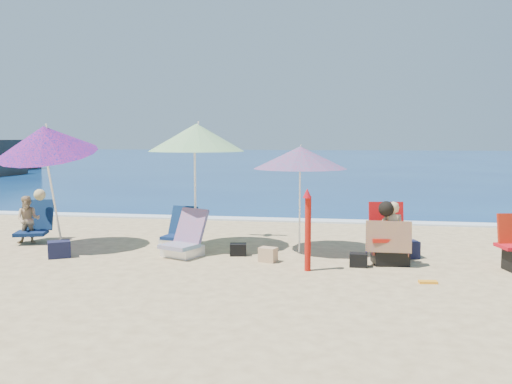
% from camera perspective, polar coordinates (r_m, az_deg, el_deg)
% --- Properties ---
extents(ground, '(120.00, 120.00, 0.00)m').
position_cam_1_polar(ground, '(8.00, 0.95, -8.61)').
color(ground, '#D8BC84').
rests_on(ground, ground).
extents(sea, '(120.00, 80.00, 0.12)m').
position_cam_1_polar(sea, '(52.71, 8.28, 3.42)').
color(sea, navy).
rests_on(sea, ground).
extents(foam, '(120.00, 0.50, 0.04)m').
position_cam_1_polar(foam, '(12.96, 4.32, -3.01)').
color(foam, white).
rests_on(foam, ground).
extents(umbrella_turquoise, '(2.03, 2.03, 1.87)m').
position_cam_1_polar(umbrella_turquoise, '(9.32, 4.70, 3.64)').
color(umbrella_turquoise, white).
rests_on(umbrella_turquoise, ground).
extents(umbrella_striped, '(1.77, 1.77, 2.28)m').
position_cam_1_polar(umbrella_striped, '(9.65, -6.31, 5.75)').
color(umbrella_striped, white).
rests_on(umbrella_striped, ground).
extents(umbrella_blue, '(1.75, 1.82, 2.37)m').
position_cam_1_polar(umbrella_blue, '(10.20, -21.38, 5.13)').
color(umbrella_blue, silver).
rests_on(umbrella_blue, ground).
extents(furled_umbrella, '(0.14, 0.16, 1.24)m').
position_cam_1_polar(furled_umbrella, '(8.05, 5.50, -3.57)').
color(furled_umbrella, '#B1160C').
rests_on(furled_umbrella, ground).
extents(chair_navy, '(0.62, 0.73, 0.71)m').
position_cam_1_polar(chair_navy, '(10.09, -8.21, -4.57)').
color(chair_navy, '#0E224E').
rests_on(chair_navy, ground).
extents(chair_rainbow, '(0.78, 0.90, 0.78)m').
position_cam_1_polar(chair_rainbow, '(9.20, -7.61, -5.44)').
color(chair_rainbow, '#C64650').
rests_on(chair_rainbow, ground).
extents(camp_chair_left, '(0.64, 0.64, 0.96)m').
position_cam_1_polar(camp_chair_left, '(8.82, 13.91, -5.51)').
color(camp_chair_left, '#B8180D').
rests_on(camp_chair_left, ground).
extents(person_center, '(0.68, 0.57, 1.00)m').
position_cam_1_polar(person_center, '(8.70, 14.02, -4.33)').
color(person_center, tan).
rests_on(person_center, ground).
extents(person_left, '(0.70, 0.91, 1.01)m').
position_cam_1_polar(person_left, '(11.06, -22.77, -2.64)').
color(person_left, tan).
rests_on(person_left, ground).
extents(bag_navy_a, '(0.44, 0.41, 0.28)m').
position_cam_1_polar(bag_navy_a, '(9.58, -20.12, -5.72)').
color(bag_navy_a, '#171934').
rests_on(bag_navy_a, ground).
extents(bag_black_a, '(0.31, 0.25, 0.20)m').
position_cam_1_polar(bag_black_a, '(9.17, -1.90, -6.11)').
color(bag_black_a, black).
rests_on(bag_black_a, ground).
extents(bag_tan, '(0.32, 0.27, 0.23)m').
position_cam_1_polar(bag_tan, '(8.71, 1.28, -6.64)').
color(bag_tan, tan).
rests_on(bag_tan, ground).
extents(bag_navy_b, '(0.44, 0.38, 0.28)m').
position_cam_1_polar(bag_navy_b, '(9.34, 15.64, -5.85)').
color(bag_navy_b, '#191C38').
rests_on(bag_navy_b, ground).
extents(bag_black_b, '(0.28, 0.20, 0.21)m').
position_cam_1_polar(bag_black_b, '(8.52, 10.80, -7.09)').
color(bag_black_b, black).
rests_on(bag_black_b, ground).
extents(orange_item, '(0.26, 0.14, 0.03)m').
position_cam_1_polar(orange_item, '(7.83, 17.75, -9.06)').
color(orange_item, orange).
rests_on(orange_item, ground).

